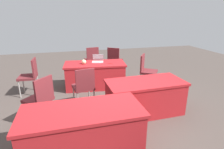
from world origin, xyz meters
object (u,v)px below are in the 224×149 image
chair_aisle (92,58)px  scissors_red (110,63)px  chair_near_front (84,85)px  laptop_silver (98,60)px  table_foreground (95,75)px  chair_back_row (40,97)px  chair_tucked_right (115,59)px  chair_tucked_left (30,74)px  yarn_ball (84,62)px  table_mid_right (83,130)px  chair_by_pillar (147,69)px  table_mid_left (145,97)px

chair_aisle → scissors_red: (-0.31, 1.37, 0.16)m
chair_near_front → laptop_silver: 1.42m
chair_aisle → laptop_silver: chair_aisle is taller
table_foreground → laptop_silver: size_ratio=4.71×
chair_back_row → scissors_red: (-1.73, -1.42, 0.17)m
chair_aisle → chair_back_row: 3.13m
laptop_silver → chair_back_row: bearing=64.5°
chair_tucked_right → table_foreground: bearing=-96.9°
laptop_silver → chair_tucked_left: bearing=20.5°
yarn_ball → chair_tucked_right: bearing=-140.2°
table_mid_right → chair_aisle: (-0.72, -3.76, 0.20)m
chair_back_row → table_mid_right: bearing=-102.5°
chair_by_pillar → chair_back_row: chair_by_pillar is taller
chair_near_front → chair_aisle: chair_aisle is taller
table_foreground → laptop_silver: 0.43m
scissors_red → chair_tucked_right: bearing=109.1°
table_foreground → chair_back_row: (1.32, 1.59, 0.20)m
chair_near_front → laptop_silver: size_ratio=2.51×
yarn_ball → scissors_red: yarn_ball is taller
table_mid_right → chair_by_pillar: chair_by_pillar is taller
table_foreground → table_mid_left: same height
chair_near_front → chair_back_row: 0.97m
chair_tucked_left → chair_aisle: (-1.82, -1.27, 0.01)m
chair_aisle → chair_back_row: size_ratio=1.01×
chair_near_front → chair_aisle: 2.43m
chair_aisle → chair_by_pillar: size_ratio=1.00×
laptop_silver → scissors_red: size_ratio=2.11×
yarn_ball → laptop_silver: bearing=-160.5°
chair_aisle → chair_by_pillar: bearing=-57.9°
chair_back_row → yarn_ball: 1.87m
chair_tucked_left → yarn_ball: size_ratio=7.63×
table_foreground → chair_tucked_right: size_ratio=1.84×
table_foreground → chair_tucked_left: bearing=2.3°
chair_near_front → chair_tucked_left: bearing=129.6°
chair_back_row → chair_by_pillar: bearing=-25.9°
chair_near_front → yarn_ball: (-0.14, -1.13, 0.24)m
chair_tucked_left → chair_aisle: chair_aisle is taller
chair_tucked_right → chair_back_row: (2.17, 2.53, -0.00)m
chair_near_front → laptop_silver: (-0.56, -1.28, 0.22)m
table_mid_left → chair_by_pillar: bearing=-116.1°
chair_tucked_right → laptop_silver: 1.12m
laptop_silver → table_mid_left: bearing=124.6°
chair_tucked_left → scissors_red: (-2.14, 0.09, 0.17)m
chair_tucked_right → chair_tucked_left: bearing=-123.4°
scissors_red → chair_back_row: bearing=-100.0°
chair_near_front → laptop_silver: bearing=56.6°
chair_aisle → laptop_silver: bearing=-95.2°
table_mid_left → scissors_red: size_ratio=9.18×
table_mid_left → laptop_silver: 2.00m
chair_back_row → laptop_silver: bearing=1.7°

